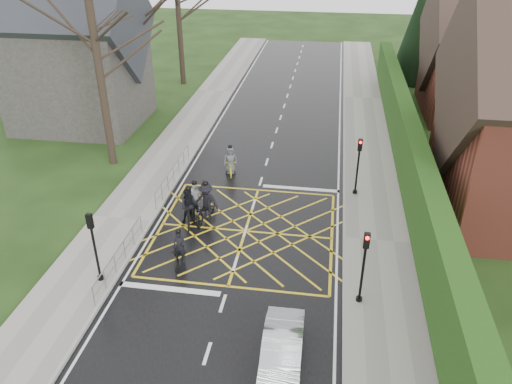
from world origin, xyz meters
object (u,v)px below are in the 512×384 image
(cyclist_mid, at_px, (206,205))
(cyclist_front, at_px, (195,202))
(cyclist_back, at_px, (189,210))
(cyclist_lead, at_px, (230,164))
(cyclist_rear, at_px, (179,252))
(car, at_px, (282,352))

(cyclist_mid, height_order, cyclist_front, cyclist_mid)
(cyclist_back, height_order, cyclist_lead, cyclist_back)
(cyclist_front, xyz_separation_m, cyclist_lead, (0.80, 4.68, -0.10))
(cyclist_back, height_order, cyclist_front, cyclist_back)
(cyclist_mid, bearing_deg, cyclist_rear, -84.09)
(cyclist_back, distance_m, car, 9.47)
(cyclist_lead, height_order, car, cyclist_lead)
(cyclist_back, xyz_separation_m, car, (5.24, -7.88, -0.15))
(cyclist_lead, xyz_separation_m, car, (4.38, -13.37, 0.01))
(cyclist_back, height_order, car, cyclist_back)
(cyclist_rear, height_order, cyclist_front, cyclist_front)
(cyclist_front, distance_m, cyclist_lead, 4.74)
(car, bearing_deg, cyclist_back, 122.49)
(cyclist_back, relative_size, cyclist_front, 1.09)
(cyclist_mid, relative_size, cyclist_lead, 1.20)
(cyclist_mid, xyz_separation_m, car, (4.55, -8.39, -0.15))
(cyclist_front, bearing_deg, cyclist_mid, -31.55)
(cyclist_mid, relative_size, car, 0.61)
(cyclist_mid, bearing_deg, cyclist_lead, 98.65)
(car, bearing_deg, cyclist_lead, 107.02)
(cyclist_rear, relative_size, car, 0.48)
(cyclist_rear, distance_m, cyclist_back, 3.07)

